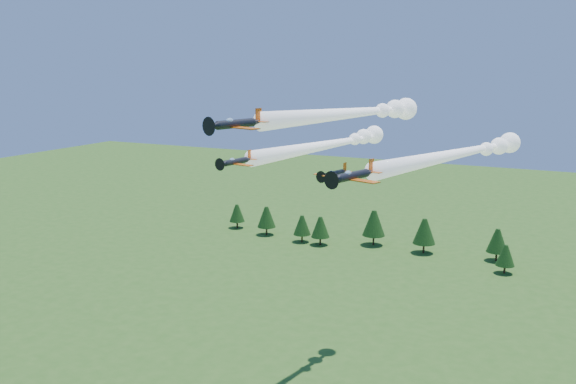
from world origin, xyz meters
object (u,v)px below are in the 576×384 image
at_px(plane_lead, 356,113).
at_px(plane_right, 462,153).
at_px(plane_slot, 334,174).
at_px(plane_left, 333,144).

xyz_separation_m(plane_lead, plane_right, (14.08, 10.86, -6.71)).
bearing_deg(plane_right, plane_slot, -118.00).
bearing_deg(plane_left, plane_lead, -46.78).
height_order(plane_left, plane_right, plane_right).
height_order(plane_right, plane_slot, plane_right).
height_order(plane_left, plane_slot, plane_left).
bearing_deg(plane_slot, plane_left, 123.65).
relative_size(plane_left, plane_right, 0.94).
distance_m(plane_left, plane_slot, 22.92).
distance_m(plane_lead, plane_right, 19.01).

